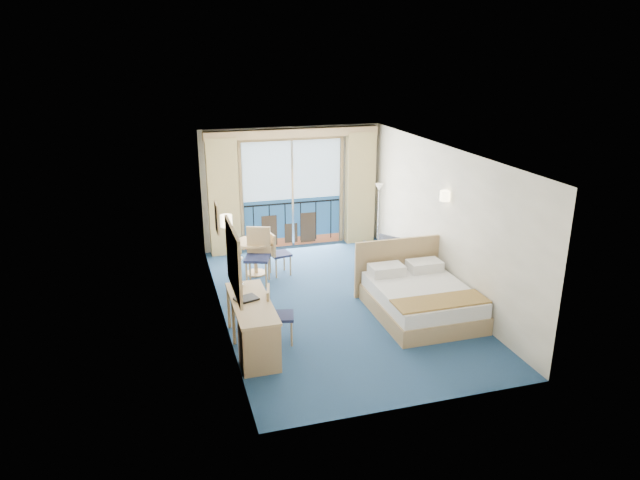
# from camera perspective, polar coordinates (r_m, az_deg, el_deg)

# --- Properties ---
(floor) EXTENTS (6.50, 6.50, 0.00)m
(floor) POSITION_cam_1_polar(r_m,az_deg,el_deg) (10.25, 1.62, -6.19)
(floor) COLOR navy
(floor) RESTS_ON ground
(room_walls) EXTENTS (4.04, 6.54, 2.72)m
(room_walls) POSITION_cam_1_polar(r_m,az_deg,el_deg) (9.64, 1.71, 3.44)
(room_walls) COLOR beige
(room_walls) RESTS_ON ground
(balcony_door) EXTENTS (2.36, 0.03, 2.52)m
(balcony_door) POSITION_cam_1_polar(r_m,az_deg,el_deg) (12.80, -2.80, 4.33)
(balcony_door) COLOR navy
(balcony_door) RESTS_ON room_walls
(curtain_left) EXTENTS (0.65, 0.22, 2.55)m
(curtain_left) POSITION_cam_1_polar(r_m,az_deg,el_deg) (12.36, -9.63, 4.21)
(curtain_left) COLOR tan
(curtain_left) RESTS_ON room_walls
(curtain_right) EXTENTS (0.65, 0.22, 2.55)m
(curtain_right) POSITION_cam_1_polar(r_m,az_deg,el_deg) (13.07, 4.02, 5.21)
(curtain_right) COLOR tan
(curtain_right) RESTS_ON room_walls
(pelmet) EXTENTS (3.80, 0.25, 0.18)m
(pelmet) POSITION_cam_1_polar(r_m,az_deg,el_deg) (12.40, -2.74, 10.65)
(pelmet) COLOR #A6845A
(pelmet) RESTS_ON room_walls
(mirror) EXTENTS (0.05, 1.25, 0.95)m
(mirror) POSITION_cam_1_polar(r_m,az_deg,el_deg) (7.90, -8.63, -2.01)
(mirror) COLOR #A6845A
(mirror) RESTS_ON room_walls
(wall_print) EXTENTS (0.04, 0.42, 0.52)m
(wall_print) POSITION_cam_1_polar(r_m,az_deg,el_deg) (9.72, -10.26, 2.19)
(wall_print) COLOR #A6845A
(wall_print) RESTS_ON room_walls
(sconce_left) EXTENTS (0.18, 0.18, 0.18)m
(sconce_left) POSITION_cam_1_polar(r_m,az_deg,el_deg) (8.65, -9.36, 1.90)
(sconce_left) COLOR beige
(sconce_left) RESTS_ON room_walls
(sconce_right) EXTENTS (0.18, 0.18, 0.18)m
(sconce_right) POSITION_cam_1_polar(r_m,az_deg,el_deg) (10.24, 12.39, 4.34)
(sconce_right) COLOR beige
(sconce_right) RESTS_ON room_walls
(bed) EXTENTS (1.68, 1.99, 1.05)m
(bed) POSITION_cam_1_polar(r_m,az_deg,el_deg) (9.84, 9.94, -5.71)
(bed) COLOR #A6845A
(bed) RESTS_ON ground
(nightstand) EXTENTS (0.43, 0.41, 0.56)m
(nightstand) POSITION_cam_1_polar(r_m,az_deg,el_deg) (11.16, 9.56, -2.75)
(nightstand) COLOR #9B7852
(nightstand) RESTS_ON ground
(phone) EXTENTS (0.24, 0.21, 0.09)m
(phone) POSITION_cam_1_polar(r_m,az_deg,el_deg) (11.05, 9.41, -1.15)
(phone) COLOR silver
(phone) RESTS_ON nightstand
(armchair) EXTENTS (0.93, 0.94, 0.62)m
(armchair) POSITION_cam_1_polar(r_m,az_deg,el_deg) (11.77, 6.45, -1.31)
(armchair) COLOR #40454E
(armchair) RESTS_ON ground
(floor_lamp) EXTENTS (0.20, 0.20, 1.43)m
(floor_lamp) POSITION_cam_1_polar(r_m,az_deg,el_deg) (12.90, 5.89, 4.12)
(floor_lamp) COLOR silver
(floor_lamp) RESTS_ON ground
(desk) EXTENTS (0.56, 1.64, 0.77)m
(desk) POSITION_cam_1_polar(r_m,az_deg,el_deg) (8.25, -6.26, -9.55)
(desk) COLOR #A6845A
(desk) RESTS_ON ground
(desk_chair) EXTENTS (0.47, 0.47, 0.90)m
(desk_chair) POSITION_cam_1_polar(r_m,az_deg,el_deg) (8.74, -4.45, -7.16)
(desk_chair) COLOR #1D2245
(desk_chair) RESTS_ON ground
(folder) EXTENTS (0.38, 0.33, 0.03)m
(folder) POSITION_cam_1_polar(r_m,az_deg,el_deg) (8.55, -7.38, -5.85)
(folder) COLOR black
(folder) RESTS_ON desk
(desk_lamp) EXTENTS (0.12, 0.12, 0.47)m
(desk_lamp) POSITION_cam_1_polar(r_m,az_deg,el_deg) (8.88, -8.04, -2.59)
(desk_lamp) COLOR silver
(desk_lamp) RESTS_ON desk
(round_table) EXTENTS (0.77, 0.77, 0.69)m
(round_table) POSITION_cam_1_polar(r_m,az_deg,el_deg) (11.36, -6.49, -0.89)
(round_table) COLOR #A6845A
(round_table) RESTS_ON ground
(table_chair_a) EXTENTS (0.46, 0.45, 0.89)m
(table_chair_a) POSITION_cam_1_polar(r_m,az_deg,el_deg) (11.28, -4.40, -1.12)
(table_chair_a) COLOR #1D2245
(table_chair_a) RESTS_ON ground
(table_chair_b) EXTENTS (0.59, 0.59, 1.07)m
(table_chair_b) POSITION_cam_1_polar(r_m,az_deg,el_deg) (10.96, -6.23, -1.21)
(table_chair_b) COLOR #1D2245
(table_chair_b) RESTS_ON ground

